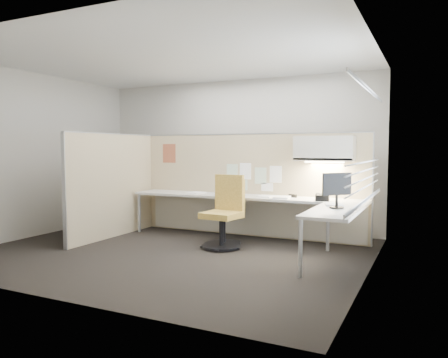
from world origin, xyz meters
The scene contains 26 objects.
floor centered at (0.00, 0.00, -0.01)m, with size 5.50×4.50×0.01m, color black.
ceiling centered at (0.00, 0.00, 2.80)m, with size 5.50×4.50×0.01m, color white.
wall_back centered at (0.00, 2.25, 1.40)m, with size 5.50×0.02×2.80m, color beige.
wall_front centered at (0.00, -2.25, 1.40)m, with size 5.50×0.02×2.80m, color beige.
wall_left centered at (-2.75, 0.00, 1.40)m, with size 0.02×4.50×2.80m, color beige.
wall_right centered at (2.75, 0.00, 1.40)m, with size 0.02×4.50×2.80m, color beige.
window_pane centered at (2.73, 0.00, 1.55)m, with size 0.01×2.80×1.30m, color #A1ADBB.
partition_back centered at (0.55, 1.60, 0.88)m, with size 4.10×0.06×1.75m, color tan.
partition_left centered at (-1.50, 0.50, 0.88)m, with size 0.06×2.20×1.75m, color tan.
desk centered at (0.93, 1.13, 0.60)m, with size 4.00×2.07×0.73m.
overhead_bin centered at (1.90, 1.39, 1.51)m, with size 0.90×0.36×0.38m, color beige.
task_light_strip centered at (1.90, 1.39, 1.30)m, with size 0.60×0.06×0.02m, color #FFEABF.
pinned_papers centered at (0.63, 1.57, 1.03)m, with size 1.01×0.00×0.47m.
poster centered at (-1.05, 1.57, 1.42)m, with size 0.28×0.00×0.35m, color #DA4D1B.
chair_left centered at (0.57, 0.57, 0.51)m, with size 0.58×0.59×1.09m.
chair_right centered at (0.52, 0.77, 0.47)m, with size 0.57×0.59×1.01m.
monitor centered at (2.30, 0.36, 1.00)m, with size 0.32×0.34×0.46m.
phone centered at (1.93, 1.13, 0.78)m, with size 0.24×0.22×0.12m.
stapler centered at (1.41, 1.37, 0.76)m, with size 0.14×0.04×0.05m, color black.
tape_dispenser centered at (1.88, 1.29, 0.76)m, with size 0.10×0.06×0.06m, color black.
coat_hook centered at (-1.58, -0.24, 1.41)m, with size 0.18×0.49×1.46m.
paper_stack_0 centered at (-0.29, 1.24, 0.74)m, with size 0.23×0.30×0.02m, color white.
paper_stack_1 centered at (0.29, 1.14, 0.75)m, with size 0.23×0.30×0.05m, color white.
paper_stack_2 centered at (0.99, 1.28, 0.74)m, with size 0.23×0.30×0.02m, color white.
paper_stack_3 centered at (1.29, 1.17, 0.74)m, with size 0.23×0.30×0.03m, color white.
paper_stack_4 centered at (2.21, 0.65, 0.74)m, with size 0.23×0.30×0.02m, color white.
Camera 1 is at (3.42, -5.37, 1.51)m, focal length 35.00 mm.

